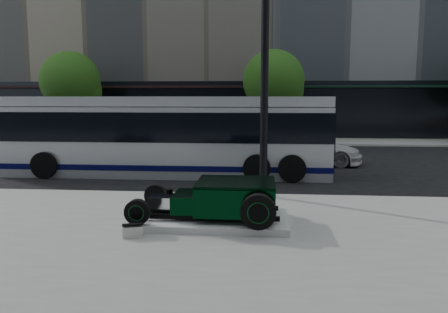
# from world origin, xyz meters

# --- Properties ---
(ground) EXTENTS (120.00, 120.00, 0.00)m
(ground) POSITION_xyz_m (0.00, 0.00, 0.00)
(ground) COLOR black
(ground) RESTS_ON ground
(sidewalk_far) EXTENTS (70.00, 4.00, 0.12)m
(sidewalk_far) POSITION_xyz_m (0.00, 14.00, 0.06)
(sidewalk_far) COLOR gray
(sidewalk_far) RESTS_ON ground
(street_trees) EXTENTS (29.80, 3.80, 5.70)m
(street_trees) POSITION_xyz_m (1.15, 13.07, 3.77)
(street_trees) COLOR black
(street_trees) RESTS_ON sidewalk_far
(display_plinth) EXTENTS (3.40, 1.80, 0.15)m
(display_plinth) POSITION_xyz_m (-0.79, -5.07, 0.20)
(display_plinth) COLOR silver
(display_plinth) RESTS_ON sidewalk_near
(hot_rod) EXTENTS (3.22, 2.00, 0.81)m
(hot_rod) POSITION_xyz_m (-0.46, -5.07, 0.70)
(hot_rod) COLOR black
(hot_rod) RESTS_ON display_plinth
(info_plaque) EXTENTS (0.47, 0.41, 0.31)m
(info_plaque) POSITION_xyz_m (-2.26, -6.15, 0.24)
(info_plaque) COLOR silver
(info_plaque) RESTS_ON sidewalk_near
(lamppost) EXTENTS (0.40, 0.40, 7.24)m
(lamppost) POSITION_xyz_m (0.37, -2.27, 3.46)
(lamppost) COLOR black
(lamppost) RESTS_ON sidewalk_near
(transit_bus) EXTENTS (12.12, 2.88, 2.92)m
(transit_bus) POSITION_xyz_m (-3.23, 1.68, 1.49)
(transit_bus) COLOR silver
(transit_bus) RESTS_ON ground
(white_sedan) EXTENTS (4.90, 2.77, 1.34)m
(white_sedan) POSITION_xyz_m (2.31, 4.73, 0.67)
(white_sedan) COLOR silver
(white_sedan) RESTS_ON ground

